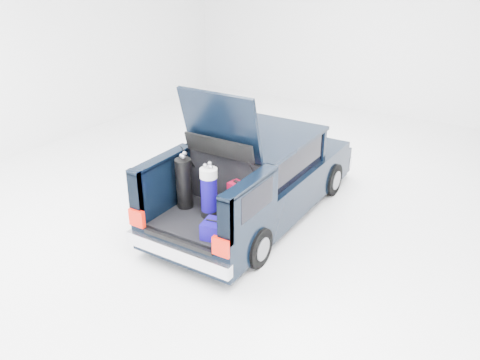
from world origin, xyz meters
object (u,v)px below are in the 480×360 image
Objects in this scene: car at (258,177)px; red_suitcase at (239,199)px; black_golf_bag at (184,183)px; blue_golf_bag at (209,192)px; blue_duffel at (221,230)px.

car is 1.26m from red_suitcase.
black_golf_bag is 0.49m from blue_golf_bag.
red_suitcase is at bearing -4.61° from black_golf_bag.
black_golf_bag reaches higher than red_suitcase.
blue_duffel is (0.51, -0.45, -0.28)m from blue_golf_bag.
black_golf_bag is at bearing -174.79° from blue_golf_bag.
black_golf_bag is 1.03× the size of blue_golf_bag.
black_golf_bag reaches higher than blue_golf_bag.
blue_golf_bag is (-0.01, -1.46, 0.32)m from car.
red_suitcase is 0.60× the size of black_golf_bag.
car is 5.15× the size of black_golf_bag.
car is at bearing 98.91° from blue_golf_bag.
blue_duffel is at bearing -66.14° from red_suitcase.
black_golf_bag reaches higher than blue_duffel.
red_suitcase is at bearing 46.03° from blue_golf_bag.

